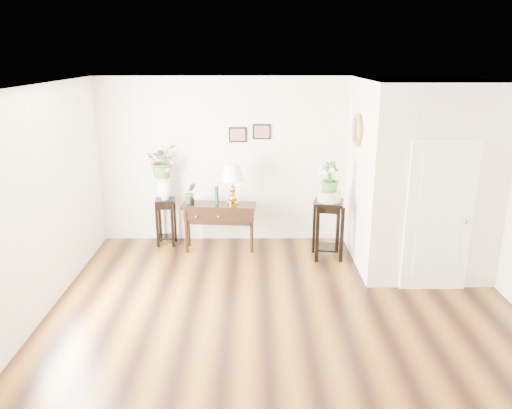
{
  "coord_description": "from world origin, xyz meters",
  "views": [
    {
      "loc": [
        -0.39,
        -5.55,
        3.16
      ],
      "look_at": [
        -0.35,
        1.3,
        1.07
      ],
      "focal_mm": 35.0,
      "sensor_mm": 36.0,
      "label": 1
    }
  ],
  "objects_px": {
    "console_table": "(220,227)",
    "plant_stand_a": "(166,222)",
    "table_lamp": "(233,183)",
    "plant_stand_b": "(328,229)"
  },
  "relations": [
    {
      "from": "plant_stand_a",
      "to": "plant_stand_b",
      "type": "relative_size",
      "value": 0.86
    },
    {
      "from": "console_table",
      "to": "table_lamp",
      "type": "xyz_separation_m",
      "value": [
        0.23,
        0.0,
        0.75
      ]
    },
    {
      "from": "plant_stand_b",
      "to": "plant_stand_a",
      "type": "bearing_deg",
      "value": 167.79
    },
    {
      "from": "console_table",
      "to": "table_lamp",
      "type": "height_order",
      "value": "table_lamp"
    },
    {
      "from": "console_table",
      "to": "plant_stand_b",
      "type": "bearing_deg",
      "value": -5.6
    },
    {
      "from": "table_lamp",
      "to": "plant_stand_a",
      "type": "bearing_deg",
      "value": 168.42
    },
    {
      "from": "console_table",
      "to": "plant_stand_b",
      "type": "relative_size",
      "value": 1.26
    },
    {
      "from": "console_table",
      "to": "plant_stand_a",
      "type": "distance_m",
      "value": 0.95
    },
    {
      "from": "console_table",
      "to": "plant_stand_a",
      "type": "height_order",
      "value": "plant_stand_a"
    },
    {
      "from": "table_lamp",
      "to": "plant_stand_a",
      "type": "relative_size",
      "value": 0.83
    }
  ]
}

